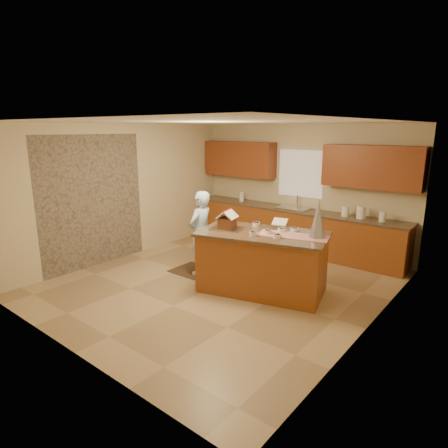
{
  "coord_description": "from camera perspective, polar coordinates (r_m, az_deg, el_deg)",
  "views": [
    {
      "loc": [
        3.94,
        -4.8,
        2.6
      ],
      "look_at": [
        -0.1,
        0.2,
        1.0
      ],
      "focal_mm": 30.83,
      "sensor_mm": 36.0,
      "label": 1
    }
  ],
  "objects": [
    {
      "name": "rug",
      "position": [
        7.2,
        -3.7,
        -7.15
      ],
      "size": [
        1.03,
        0.67,
        0.01
      ],
      "primitive_type": "cube",
      "color": "black",
      "rests_on": "floor"
    },
    {
      "name": "canister_a",
      "position": [
        7.92,
        17.57,
        1.83
      ],
      "size": [
        0.15,
        0.15,
        0.2
      ],
      "primitive_type": "cylinder",
      "color": "white",
      "rests_on": "back_counter_top"
    },
    {
      "name": "candy_bowls",
      "position": [
        6.15,
        7.1,
        -1.0
      ],
      "size": [
        0.81,
        0.75,
        0.06
      ],
      "color": "#7D2E8C",
      "rests_on": "island_top"
    },
    {
      "name": "faucet",
      "position": [
        8.55,
        10.84,
        3.35
      ],
      "size": [
        0.03,
        0.03,
        0.28
      ],
      "primitive_type": "cylinder",
      "color": "silver",
      "rests_on": "back_counter_top"
    },
    {
      "name": "baking_tray",
      "position": [
        6.28,
        0.47,
        -0.71
      ],
      "size": [
        0.58,
        0.49,
        0.03
      ],
      "primitive_type": "cube",
      "rotation": [
        0.0,
        0.0,
        0.27
      ],
      "color": "silver",
      "rests_on": "island_top"
    },
    {
      "name": "island_base",
      "position": [
        6.29,
        5.66,
        -5.82
      ],
      "size": [
        2.13,
        1.45,
        0.95
      ],
      "primitive_type": "cube",
      "rotation": [
        0.0,
        0.0,
        0.27
      ],
      "color": "brown",
      "rests_on": "floor"
    },
    {
      "name": "paper_towel",
      "position": [
        9.12,
        2.65,
        4.06
      ],
      "size": [
        0.1,
        0.1,
        0.22
      ],
      "primitive_type": "cylinder",
      "color": "white",
      "rests_on": "back_counter_top"
    },
    {
      "name": "canister_b",
      "position": [
        7.82,
        19.66,
        1.64
      ],
      "size": [
        0.17,
        0.17,
        0.24
      ],
      "primitive_type": "cylinder",
      "color": "white",
      "rests_on": "back_counter_top"
    },
    {
      "name": "window_curtain",
      "position": [
        8.54,
        11.31,
        7.32
      ],
      "size": [
        1.05,
        0.03,
        1.0
      ],
      "primitive_type": "cube",
      "color": "white",
      "rests_on": "wall_back"
    },
    {
      "name": "floor",
      "position": [
        6.73,
        -0.41,
        -8.74
      ],
      "size": [
        5.5,
        5.5,
        0.0
      ],
      "primitive_type": "plane",
      "color": "tan",
      "rests_on": "ground"
    },
    {
      "name": "wall_right",
      "position": [
        5.16,
        21.56,
        -1.03
      ],
      "size": [
        5.5,
        5.5,
        0.0
      ],
      "primitive_type": "plane",
      "color": "beige",
      "rests_on": "floor"
    },
    {
      "name": "back_counter_top",
      "position": [
        8.42,
        10.21,
        2.11
      ],
      "size": [
        4.85,
        0.63,
        0.04
      ],
      "primitive_type": "cube",
      "color": "brown",
      "rests_on": "back_counter_base"
    },
    {
      "name": "canister_c",
      "position": [
        7.7,
        22.46,
        1.01
      ],
      "size": [
        0.13,
        0.13,
        0.18
      ],
      "primitive_type": "cylinder",
      "color": "white",
      "rests_on": "back_counter_top"
    },
    {
      "name": "island_top",
      "position": [
        6.14,
        5.77,
        -1.47
      ],
      "size": [
        2.24,
        1.56,
        0.04
      ],
      "primitive_type": "cube",
      "rotation": [
        0.0,
        0.0,
        0.27
      ],
      "color": "brown",
      "rests_on": "island_base"
    },
    {
      "name": "wall_back",
      "position": [
        8.6,
        11.31,
        5.36
      ],
      "size": [
        5.5,
        5.5,
        0.0
      ],
      "primitive_type": "plane",
      "color": "beige",
      "rests_on": "floor"
    },
    {
      "name": "table_runner",
      "position": [
        6.01,
        10.18,
        -1.71
      ],
      "size": [
        1.14,
        0.66,
        0.01
      ],
      "primitive_type": "cube",
      "rotation": [
        0.0,
        0.0,
        0.27
      ],
      "color": "#A90C1E",
      "rests_on": "island_top"
    },
    {
      "name": "stone_accent",
      "position": [
        7.68,
        -18.86,
        3.1
      ],
      "size": [
        0.0,
        2.5,
        2.5
      ],
      "primitive_type": "plane",
      "rotation": [
        1.57,
        0.0,
        1.57
      ],
      "color": "gray",
      "rests_on": "wall_left"
    },
    {
      "name": "upper_cabinet_left",
      "position": [
        9.21,
        2.28,
        9.61
      ],
      "size": [
        1.85,
        0.35,
        0.8
      ],
      "primitive_type": "cube",
      "color": "brown",
      "rests_on": "wall_back"
    },
    {
      "name": "gingerbread_house",
      "position": [
        6.25,
        0.47,
        0.41
      ],
      "size": [
        0.36,
        0.37,
        0.3
      ],
      "color": "brown",
      "rests_on": "baking_tray"
    },
    {
      "name": "ceiling",
      "position": [
        6.21,
        -0.46,
        14.91
      ],
      "size": [
        5.5,
        5.5,
        0.0
      ],
      "primitive_type": "plane",
      "color": "silver",
      "rests_on": "floor"
    },
    {
      "name": "cookbook",
      "position": [
        6.45,
        8.28,
        0.29
      ],
      "size": [
        0.28,
        0.24,
        0.1
      ],
      "primitive_type": "cube",
      "rotation": [
        -1.13,
        0.0,
        0.27
      ],
      "color": "white",
      "rests_on": "island_top"
    },
    {
      "name": "back_counter_base",
      "position": [
        8.53,
        10.08,
        -0.91
      ],
      "size": [
        4.8,
        0.6,
        0.88
      ],
      "primitive_type": "cube",
      "color": "brown",
      "rests_on": "floor"
    },
    {
      "name": "boy",
      "position": [
        6.93,
        -3.5,
        -1.32
      ],
      "size": [
        0.41,
        0.58,
        1.52
      ],
      "primitive_type": "imported",
      "rotation": [
        0.0,
        0.0,
        -1.48
      ],
      "color": "#AED3F7",
      "rests_on": "rug"
    },
    {
      "name": "wall_front",
      "position": [
        4.61,
        -22.69,
        -2.85
      ],
      "size": [
        5.5,
        5.5,
        0.0
      ],
      "primitive_type": "plane",
      "color": "beige",
      "rests_on": "floor"
    },
    {
      "name": "tinsel_tree",
      "position": [
        5.93,
        13.77,
        0.8
      ],
      "size": [
        0.29,
        0.29,
        0.59
      ],
      "primitive_type": "cone",
      "rotation": [
        0.0,
        0.0,
        0.27
      ],
      "color": "silver",
      "rests_on": "island_top"
    },
    {
      "name": "sink",
      "position": [
        8.42,
        10.21,
        2.04
      ],
      "size": [
        0.7,
        0.45,
        0.12
      ],
      "primitive_type": "cube",
      "color": "silver",
      "rests_on": "back_counter_top"
    },
    {
      "name": "upper_cabinet_right",
      "position": [
        7.78,
        21.1,
        7.89
      ],
      "size": [
        1.85,
        0.35,
        0.8
      ],
      "primitive_type": "cube",
      "color": "brown",
      "rests_on": "wall_back"
    },
    {
      "name": "wall_left",
      "position": [
        8.13,
        -14.24,
        4.7
      ],
      "size": [
        5.5,
        5.5,
        0.0
      ],
      "primitive_type": "plane",
      "color": "beige",
      "rests_on": "floor"
    }
  ]
}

